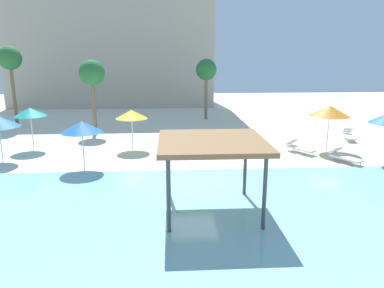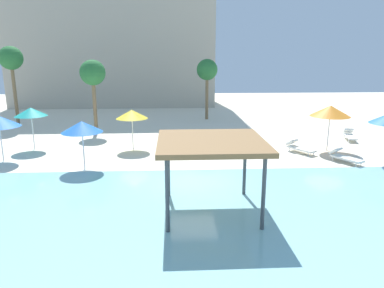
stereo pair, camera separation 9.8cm
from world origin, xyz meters
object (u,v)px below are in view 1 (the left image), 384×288
at_px(shade_pavilion, 212,145).
at_px(palm_tree_2, 92,74).
at_px(lounge_chair_1, 349,135).
at_px(beach_umbrella_teal_4, 30,112).
at_px(beach_umbrella_orange_5, 330,111).
at_px(palm_tree_0, 10,60).
at_px(lounge_chair_3, 344,156).
at_px(beach_umbrella_yellow_0, 131,114).
at_px(beach_umbrella_blue_1, 82,127).
at_px(palm_tree_1, 206,71).
at_px(lounge_chair_0, 299,147).

bearing_deg(shade_pavilion, palm_tree_2, 116.17).
bearing_deg(lounge_chair_1, beach_umbrella_teal_4, -72.21).
bearing_deg(lounge_chair_1, beach_umbrella_orange_5, -31.32).
relative_size(beach_umbrella_teal_4, palm_tree_0, 0.41).
bearing_deg(beach_umbrella_orange_5, lounge_chair_3, -92.71).
xyz_separation_m(lounge_chair_1, palm_tree_0, (-25.48, 6.50, 5.09)).
bearing_deg(beach_umbrella_orange_5, beach_umbrella_yellow_0, 175.09).
distance_m(beach_umbrella_blue_1, lounge_chair_3, 14.33).
relative_size(beach_umbrella_blue_1, lounge_chair_1, 1.28).
xyz_separation_m(beach_umbrella_orange_5, palm_tree_1, (-6.49, 11.71, 1.92)).
relative_size(beach_umbrella_yellow_0, palm_tree_2, 0.46).
relative_size(beach_umbrella_orange_5, palm_tree_1, 0.52).
bearing_deg(shade_pavilion, lounge_chair_0, 52.56).
distance_m(beach_umbrella_blue_1, beach_umbrella_teal_4, 6.04).
bearing_deg(lounge_chair_0, palm_tree_0, -146.69).
bearing_deg(palm_tree_1, lounge_chair_1, -43.86).
xyz_separation_m(beach_umbrella_yellow_0, lounge_chair_1, (15.01, 1.72, -1.91)).
relative_size(beach_umbrella_blue_1, palm_tree_0, 0.39).
height_order(shade_pavilion, lounge_chair_3, shade_pavilion).
bearing_deg(beach_umbrella_blue_1, lounge_chair_0, 11.72).
bearing_deg(beach_umbrella_orange_5, shade_pavilion, -133.66).
bearing_deg(palm_tree_2, beach_umbrella_yellow_0, -57.10).
bearing_deg(lounge_chair_0, beach_umbrella_yellow_0, -129.67).
bearing_deg(lounge_chair_1, lounge_chair_0, -42.21).
bearing_deg(palm_tree_0, beach_umbrella_yellow_0, -38.12).
height_order(shade_pavilion, palm_tree_0, palm_tree_0).
bearing_deg(palm_tree_2, palm_tree_1, 31.01).
xyz_separation_m(beach_umbrella_yellow_0, palm_tree_1, (5.70, 10.66, 2.19)).
bearing_deg(lounge_chair_3, lounge_chair_1, 121.06).
bearing_deg(lounge_chair_3, palm_tree_1, 173.94).
distance_m(beach_umbrella_yellow_0, palm_tree_2, 6.58).
bearing_deg(palm_tree_1, palm_tree_0, -171.42).
relative_size(lounge_chair_3, palm_tree_0, 0.30).
bearing_deg(shade_pavilion, beach_umbrella_teal_4, 135.58).
height_order(beach_umbrella_orange_5, lounge_chair_3, beach_umbrella_orange_5).
bearing_deg(lounge_chair_1, shade_pavilion, -29.98).
relative_size(lounge_chair_0, palm_tree_1, 0.35).
bearing_deg(palm_tree_2, beach_umbrella_orange_5, -21.90).
xyz_separation_m(beach_umbrella_blue_1, lounge_chair_0, (12.39, 2.57, -1.92)).
xyz_separation_m(beach_umbrella_teal_4, lounge_chair_3, (18.37, -3.96, -2.05)).
distance_m(beach_umbrella_yellow_0, lounge_chair_1, 15.23).
height_order(beach_umbrella_yellow_0, palm_tree_2, palm_tree_2).
relative_size(lounge_chair_3, palm_tree_2, 0.35).
relative_size(beach_umbrella_yellow_0, beach_umbrella_teal_4, 0.95).
height_order(beach_umbrella_yellow_0, lounge_chair_0, beach_umbrella_yellow_0).
height_order(shade_pavilion, lounge_chair_1, shade_pavilion).
bearing_deg(palm_tree_0, lounge_chair_3, -27.68).
relative_size(shade_pavilion, lounge_chair_3, 2.02).
bearing_deg(lounge_chair_3, palm_tree_2, -149.83).
distance_m(beach_umbrella_blue_1, palm_tree_1, 16.76).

